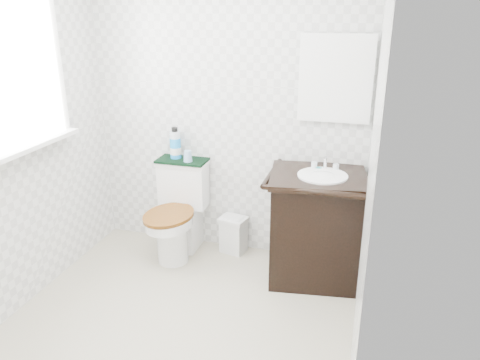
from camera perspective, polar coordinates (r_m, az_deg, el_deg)
The scene contains 12 objects.
floor at distance 3.14m, azimuth -8.24°, elevation -17.84°, with size 2.40×2.40×0.00m, color #BAB295.
wall_back at distance 3.66m, azimuth -1.61°, elevation 8.90°, with size 2.40×2.40×0.00m, color silver.
wall_right at distance 2.34m, azimuth 15.61°, elevation 1.41°, with size 2.40×2.40×0.00m, color silver.
window at distance 3.30m, azimuth -25.51°, elevation 11.84°, with size 0.02×0.70×0.90m, color white.
mirror at distance 3.44m, azimuth 11.58°, elevation 11.98°, with size 0.50×0.02×0.60m, color silver.
toilet at distance 3.85m, azimuth -7.47°, elevation -4.29°, with size 0.41×0.64×0.76m.
vanity at distance 3.48m, azimuth 9.21°, elevation -5.36°, with size 0.74×0.66×0.92m.
trash_bin at distance 3.90m, azimuth -0.81°, elevation -6.64°, with size 0.25×0.21×0.31m.
towel at distance 3.79m, azimuth -7.06°, elevation 2.38°, with size 0.40×0.22×0.02m, color black.
mouthwash_bottle at distance 3.80m, azimuth -7.89°, elevation 4.36°, with size 0.09×0.09×0.25m.
cup at distance 3.72m, azimuth -6.39°, elevation 2.92°, with size 0.07×0.07×0.09m, color #80A8D2.
soap_bar at distance 3.44m, azimuth 9.45°, elevation 1.48°, with size 0.07×0.05×0.02m, color #1A787D.
Camera 1 is at (1.07, -2.22, 1.94)m, focal length 35.00 mm.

